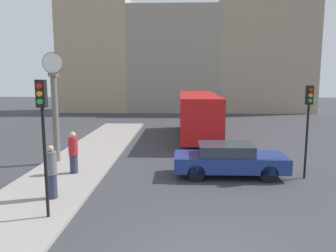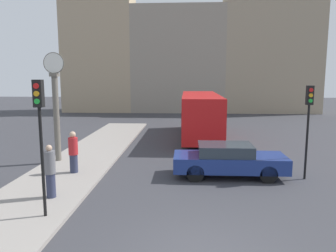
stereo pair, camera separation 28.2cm
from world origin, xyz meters
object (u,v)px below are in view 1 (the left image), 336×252
object	(u,v)px
traffic_light_far	(308,113)
pedestrian_red_top	(73,153)
pedestrian_grey_jacket	(52,172)
street_clock	(55,106)
sedan_car	(229,159)
bus_distant	(198,113)
traffic_light_near	(43,121)

from	to	relation	value
traffic_light_far	pedestrian_red_top	distance (m)	9.75
pedestrian_grey_jacket	pedestrian_red_top	size ratio (longest dim) A/B	1.02
pedestrian_grey_jacket	pedestrian_red_top	distance (m)	2.90
street_clock	pedestrian_grey_jacket	xyz separation A→B (m)	(1.66, -4.84, -1.75)
sedan_car	pedestrian_grey_jacket	world-z (taller)	pedestrian_grey_jacket
bus_distant	street_clock	bearing A→B (deg)	-135.57
street_clock	sedan_car	bearing A→B (deg)	-12.46
traffic_light_near	pedestrian_grey_jacket	bearing A→B (deg)	106.32
pedestrian_red_top	sedan_car	bearing A→B (deg)	1.71
sedan_car	traffic_light_near	world-z (taller)	traffic_light_near
bus_distant	traffic_light_near	size ratio (longest dim) A/B	2.44
sedan_car	pedestrian_red_top	size ratio (longest dim) A/B	2.62
traffic_light_far	street_clock	size ratio (longest dim) A/B	0.74
traffic_light_near	traffic_light_far	xyz separation A→B (m)	(8.94, 4.36, -0.22)
bus_distant	traffic_light_far	xyz separation A→B (m)	(3.91, -8.94, 1.03)
sedan_car	bus_distant	bearing A→B (deg)	95.36
pedestrian_red_top	street_clock	bearing A→B (deg)	126.53
sedan_car	pedestrian_grey_jacket	distance (m)	7.01
sedan_car	traffic_light_near	distance (m)	7.74
sedan_car	traffic_light_near	size ratio (longest dim) A/B	1.17
street_clock	pedestrian_red_top	xyz separation A→B (m)	(1.44, -1.95, -1.78)
bus_distant	traffic_light_near	world-z (taller)	traffic_light_near
pedestrian_grey_jacket	sedan_car	bearing A→B (deg)	26.12
traffic_light_far	pedestrian_grey_jacket	size ratio (longest dim) A/B	2.11
bus_distant	pedestrian_grey_jacket	xyz separation A→B (m)	(-5.47, -11.83, -0.67)
traffic_light_far	street_clock	world-z (taller)	street_clock
sedan_car	bus_distant	xyz separation A→B (m)	(-0.82, 8.75, 0.98)
sedan_car	pedestrian_red_top	bearing A→B (deg)	-178.29
traffic_light_near	pedestrian_grey_jacket	distance (m)	2.45
sedan_car	pedestrian_grey_jacket	size ratio (longest dim) A/B	2.57
pedestrian_red_top	traffic_light_near	bearing A→B (deg)	-81.52
traffic_light_near	street_clock	bearing A→B (deg)	108.36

